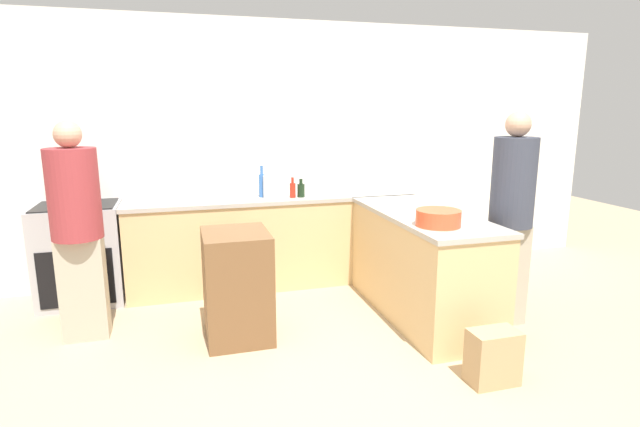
% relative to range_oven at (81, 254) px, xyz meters
% --- Properties ---
extents(ground_plane, '(14.00, 14.00, 0.00)m').
position_rel_range_oven_xyz_m(ground_plane, '(1.83, -2.09, -0.47)').
color(ground_plane, tan).
extents(wall_back, '(8.00, 0.06, 2.70)m').
position_rel_range_oven_xyz_m(wall_back, '(1.83, 0.33, 0.88)').
color(wall_back, white).
rests_on(wall_back, ground_plane).
extents(counter_back, '(2.90, 0.62, 0.93)m').
position_rel_range_oven_xyz_m(counter_back, '(1.83, 0.00, -0.00)').
color(counter_back, '#D6B27A').
rests_on(counter_back, ground_plane).
extents(counter_peninsula, '(0.69, 1.75, 0.93)m').
position_rel_range_oven_xyz_m(counter_peninsula, '(2.94, -1.15, -0.00)').
color(counter_peninsula, '#D6B27A').
rests_on(counter_peninsula, ground_plane).
extents(range_oven, '(0.75, 0.60, 0.94)m').
position_rel_range_oven_xyz_m(range_oven, '(0.00, 0.00, 0.00)').
color(range_oven, '#ADADB2').
rests_on(range_oven, ground_plane).
extents(island_table, '(0.51, 0.59, 0.87)m').
position_rel_range_oven_xyz_m(island_table, '(1.32, -1.16, -0.03)').
color(island_table, brown).
rests_on(island_table, ground_plane).
extents(mixing_bowl, '(0.34, 0.34, 0.13)m').
position_rel_range_oven_xyz_m(mixing_bowl, '(2.81, -1.63, 0.52)').
color(mixing_bowl, '#DB512D').
rests_on(mixing_bowl, counter_peninsula).
extents(hot_sauce_bottle, '(0.06, 0.06, 0.20)m').
position_rel_range_oven_xyz_m(hot_sauce_bottle, '(2.02, -0.13, 0.54)').
color(hot_sauce_bottle, red).
rests_on(hot_sauce_bottle, counter_back).
extents(water_bottle_blue, '(0.06, 0.06, 0.32)m').
position_rel_range_oven_xyz_m(water_bottle_blue, '(1.73, -0.01, 0.59)').
color(water_bottle_blue, '#386BB7').
rests_on(water_bottle_blue, counter_back).
extents(vinegar_bottle_clear, '(0.06, 0.06, 0.31)m').
position_rel_range_oven_xyz_m(vinegar_bottle_clear, '(1.76, -0.08, 0.58)').
color(vinegar_bottle_clear, silver).
rests_on(vinegar_bottle_clear, counter_back).
extents(wine_bottle_dark, '(0.08, 0.08, 0.18)m').
position_rel_range_oven_xyz_m(wine_bottle_dark, '(2.11, -0.11, 0.53)').
color(wine_bottle_dark, black).
rests_on(wine_bottle_dark, counter_back).
extents(person_by_range, '(0.38, 0.38, 1.72)m').
position_rel_range_oven_xyz_m(person_by_range, '(0.15, -0.84, 0.46)').
color(person_by_range, '#ADA38E').
rests_on(person_by_range, ground_plane).
extents(person_at_peninsula, '(0.35, 0.35, 1.78)m').
position_rel_range_oven_xyz_m(person_at_peninsula, '(3.55, -1.52, 0.50)').
color(person_at_peninsula, '#ADA38E').
rests_on(person_at_peninsula, ground_plane).
extents(paper_bag, '(0.33, 0.20, 0.37)m').
position_rel_range_oven_xyz_m(paper_bag, '(2.87, -2.33, -0.28)').
color(paper_bag, tan).
rests_on(paper_bag, ground_plane).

